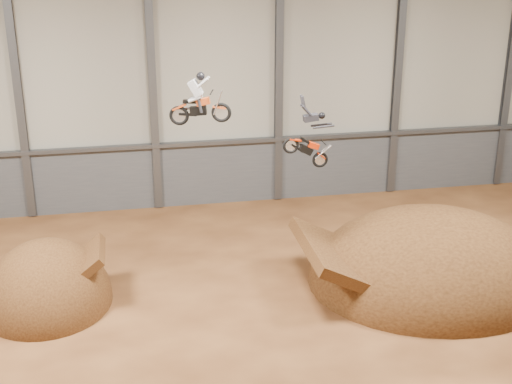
# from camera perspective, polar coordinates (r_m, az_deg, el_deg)

# --- Properties ---
(floor) EXTENTS (40.00, 40.00, 0.00)m
(floor) POSITION_cam_1_polar(r_m,az_deg,el_deg) (26.72, 1.56, -12.49)
(floor) COLOR #512D15
(floor) RESTS_ON ground
(back_wall) EXTENTS (40.00, 0.10, 14.00)m
(back_wall) POSITION_cam_1_polar(r_m,az_deg,el_deg) (37.91, -3.22, 9.10)
(back_wall) COLOR #A9A596
(back_wall) RESTS_ON ground
(lower_band_back) EXTENTS (39.80, 0.18, 3.50)m
(lower_band_back) POSITION_cam_1_polar(r_m,az_deg,el_deg) (39.21, -3.04, 1.54)
(lower_band_back) COLOR #4E5055
(lower_band_back) RESTS_ON ground
(steel_rail) EXTENTS (39.80, 0.35, 0.20)m
(steel_rail) POSITION_cam_1_polar(r_m,az_deg,el_deg) (38.51, -3.06, 4.00)
(steel_rail) COLOR #47494F
(steel_rail) RESTS_ON lower_band_back
(steel_column_1) EXTENTS (0.40, 0.36, 13.90)m
(steel_column_1) POSITION_cam_1_polar(r_m,az_deg,el_deg) (37.74, -18.54, 8.01)
(steel_column_1) COLOR #47494F
(steel_column_1) RESTS_ON ground
(steel_column_2) EXTENTS (0.40, 0.36, 13.90)m
(steel_column_2) POSITION_cam_1_polar(r_m,az_deg,el_deg) (37.43, -8.30, 8.77)
(steel_column_2) COLOR #47494F
(steel_column_2) RESTS_ON ground
(steel_column_3) EXTENTS (0.40, 0.36, 13.90)m
(steel_column_3) POSITION_cam_1_polar(r_m,az_deg,el_deg) (38.29, 1.84, 9.24)
(steel_column_3) COLOR #47494F
(steel_column_3) RESTS_ON ground
(steel_column_4) EXTENTS (0.40, 0.36, 13.90)m
(steel_column_4) POSITION_cam_1_polar(r_m,az_deg,el_deg) (40.25, 11.27, 9.43)
(steel_column_4) COLOR #47494F
(steel_column_4) RESTS_ON ground
(steel_column_5) EXTENTS (0.40, 0.36, 13.90)m
(steel_column_5) POSITION_cam_1_polar(r_m,az_deg,el_deg) (43.16, 19.64, 9.38)
(steel_column_5) COLOR #47494F
(steel_column_5) RESTS_ON ground
(takeoff_ramp) EXTENTS (5.22, 6.03, 5.22)m
(takeoff_ramp) POSITION_cam_1_polar(r_m,az_deg,el_deg) (30.89, -16.26, -8.47)
(takeoff_ramp) COLOR #381F0E
(takeoff_ramp) RESTS_ON ground
(landing_ramp) EXTENTS (10.67, 9.44, 6.16)m
(landing_ramp) POSITION_cam_1_polar(r_m,az_deg,el_deg) (32.28, 13.68, -6.87)
(landing_ramp) COLOR #381F0E
(landing_ramp) RESTS_ON ground
(fmx_rider_a) EXTENTS (2.71, 1.54, 2.36)m
(fmx_rider_a) POSITION_cam_1_polar(r_m,az_deg,el_deg) (27.25, -4.46, 7.66)
(fmx_rider_a) COLOR #C64819
(fmx_rider_b) EXTENTS (3.41, 0.76, 3.26)m
(fmx_rider_b) POSITION_cam_1_polar(r_m,az_deg,el_deg) (27.87, 3.73, 4.82)
(fmx_rider_b) COLOR red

